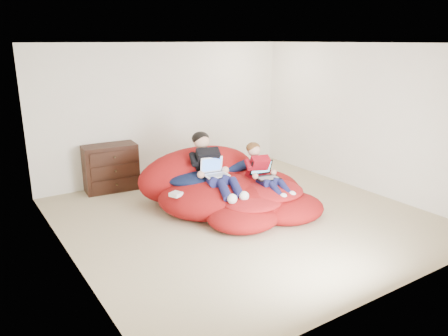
{
  "coord_description": "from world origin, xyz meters",
  "views": [
    {
      "loc": [
        -3.55,
        -4.92,
        2.54
      ],
      "look_at": [
        -0.14,
        0.33,
        0.7
      ],
      "focal_mm": 35.0,
      "sensor_mm": 36.0,
      "label": 1
    }
  ],
  "objects_px": {
    "beanbag_pile": "(229,189)",
    "dresser": "(111,168)",
    "laptop_white": "(214,170)",
    "laptop_black": "(265,173)",
    "older_boy": "(211,164)",
    "younger_boy": "(263,169)"
  },
  "relations": [
    {
      "from": "beanbag_pile",
      "to": "dresser",
      "type": "bearing_deg",
      "value": 126.58
    },
    {
      "from": "laptop_white",
      "to": "laptop_black",
      "type": "distance_m",
      "value": 0.79
    },
    {
      "from": "older_boy",
      "to": "laptop_white",
      "type": "height_order",
      "value": "older_boy"
    },
    {
      "from": "laptop_white",
      "to": "beanbag_pile",
      "type": "bearing_deg",
      "value": 10.98
    },
    {
      "from": "laptop_white",
      "to": "laptop_black",
      "type": "relative_size",
      "value": 0.97
    },
    {
      "from": "laptop_black",
      "to": "older_boy",
      "type": "bearing_deg",
      "value": 150.45
    },
    {
      "from": "younger_boy",
      "to": "laptop_black",
      "type": "distance_m",
      "value": 0.07
    },
    {
      "from": "laptop_black",
      "to": "younger_boy",
      "type": "bearing_deg",
      "value": 90.0
    },
    {
      "from": "older_boy",
      "to": "laptop_black",
      "type": "distance_m",
      "value": 0.84
    },
    {
      "from": "older_boy",
      "to": "laptop_white",
      "type": "relative_size",
      "value": 3.2
    },
    {
      "from": "older_boy",
      "to": "beanbag_pile",
      "type": "bearing_deg",
      "value": -5.11
    },
    {
      "from": "dresser",
      "to": "laptop_white",
      "type": "relative_size",
      "value": 2.43
    },
    {
      "from": "dresser",
      "to": "laptop_black",
      "type": "relative_size",
      "value": 2.35
    },
    {
      "from": "beanbag_pile",
      "to": "younger_boy",
      "type": "xyz_separation_m",
      "value": [
        0.41,
        -0.33,
        0.35
      ]
    },
    {
      "from": "younger_boy",
      "to": "laptop_black",
      "type": "height_order",
      "value": "younger_boy"
    },
    {
      "from": "laptop_black",
      "to": "dresser",
      "type": "bearing_deg",
      "value": 128.78
    },
    {
      "from": "beanbag_pile",
      "to": "laptop_white",
      "type": "xyz_separation_m",
      "value": [
        -0.3,
        -0.06,
        0.38
      ]
    },
    {
      "from": "laptop_black",
      "to": "laptop_white",
      "type": "bearing_deg",
      "value": 155.93
    },
    {
      "from": "laptop_white",
      "to": "laptop_black",
      "type": "height_order",
      "value": "laptop_white"
    },
    {
      "from": "older_boy",
      "to": "laptop_black",
      "type": "bearing_deg",
      "value": -29.55
    },
    {
      "from": "dresser",
      "to": "laptop_black",
      "type": "bearing_deg",
      "value": -51.22
    },
    {
      "from": "dresser",
      "to": "laptop_white",
      "type": "height_order",
      "value": "laptop_white"
    }
  ]
}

